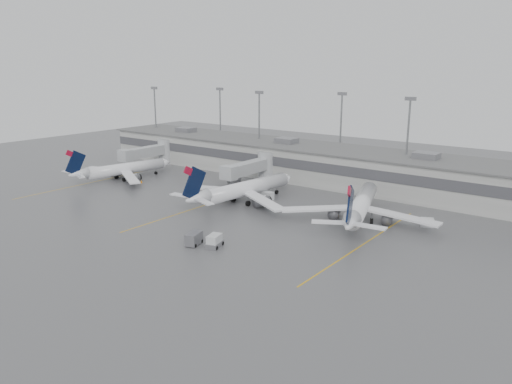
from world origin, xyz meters
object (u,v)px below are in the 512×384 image
Objects in this scene: jet_mid_left at (242,189)px; jet_mid_right at (360,205)px; jet_far_left at (121,169)px; baggage_tug at (214,242)px.

jet_mid_right is at bearing 13.70° from jet_mid_left.
jet_far_left reaches higher than baggage_tug.
baggage_tug is at bearing -54.79° from jet_mid_left.
jet_far_left is at bearing 166.25° from jet_mid_right.
jet_mid_left is at bearing 102.56° from baggage_tug.
jet_far_left is 7.92× the size of baggage_tug.
baggage_tug is at bearing -12.55° from jet_far_left.
jet_mid_right is at bearing 14.50° from jet_far_left.
jet_mid_left is 24.91m from baggage_tug.
jet_far_left is 0.90× the size of jet_mid_right.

